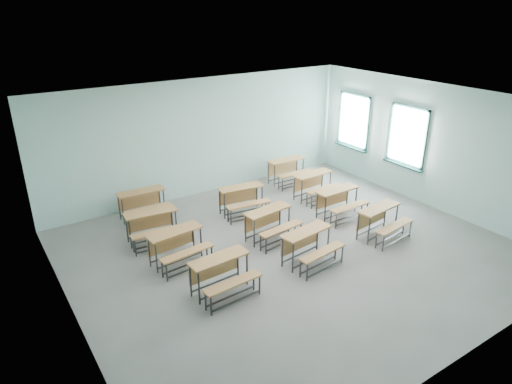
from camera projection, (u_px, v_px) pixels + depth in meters
room at (296, 181)px, 9.41m from camera, size 9.04×8.04×3.24m
desk_unit_r0c0 at (222, 271)px, 8.35m from camera, size 1.18×0.83×0.71m
desk_unit_r0c1 at (310, 242)px, 9.32m from camera, size 1.23×0.90×0.71m
desk_unit_r0c2 at (382, 218)px, 10.37m from camera, size 1.22×0.90×0.71m
desk_unit_r1c0 at (178, 243)px, 9.31m from camera, size 1.21×0.88×0.71m
desk_unit_r1c1 at (271, 220)px, 10.26m from camera, size 1.22×0.89×0.71m
desk_unit_r1c2 at (340, 199)px, 11.35m from camera, size 1.15×0.78×0.71m
desk_unit_r2c0 at (153, 223)px, 10.14m from camera, size 1.21×0.88×0.71m
desk_unit_r2c1 at (243, 197)px, 11.49m from camera, size 1.23×0.91×0.71m
desk_unit_r2c2 at (315, 182)px, 12.39m from camera, size 1.18×0.82×0.71m
desk_unit_r3c0 at (143, 201)px, 11.24m from camera, size 1.17×0.80×0.71m
desk_unit_r3c2 at (288, 168)px, 13.46m from camera, size 1.15×0.78×0.71m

